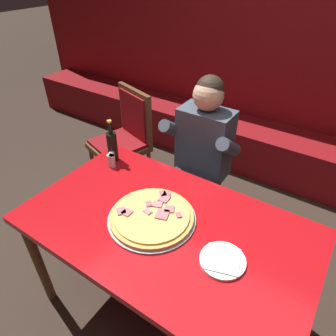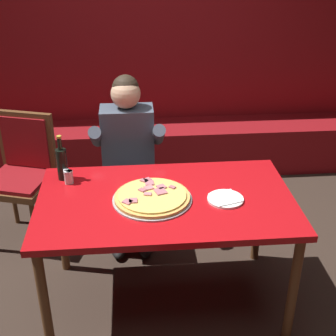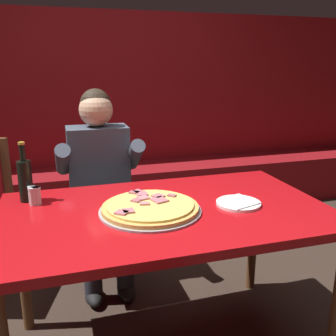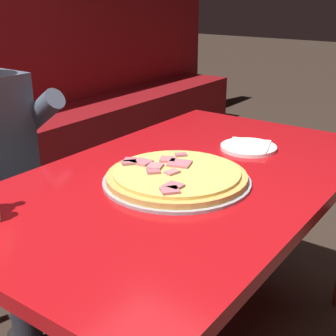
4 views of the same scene
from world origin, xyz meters
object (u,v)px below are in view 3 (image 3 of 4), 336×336
at_px(pizza, 150,208).
at_px(plate_white_paper, 239,203).
at_px(shaker_parmesan, 32,196).
at_px(shaker_black_pepper, 37,197).
at_px(main_dining_table, 166,224).
at_px(shaker_red_pepper_flakes, 37,197).
at_px(beer_bottle, 25,179).
at_px(shaker_oregano, 33,197).
at_px(diner_seated_blue_shirt, 101,181).

xyz_separation_m(pizza, plate_white_paper, (0.42, -0.04, -0.01)).
xyz_separation_m(plate_white_paper, shaker_parmesan, (-0.93, 0.30, 0.03)).
distance_m(plate_white_paper, shaker_black_pepper, 0.95).
xyz_separation_m(main_dining_table, shaker_red_pepper_flakes, (-0.57, 0.23, 0.12)).
bearing_deg(shaker_red_pepper_flakes, beer_bottle, 128.13).
relative_size(main_dining_table, shaker_parmesan, 17.38).
bearing_deg(shaker_oregano, shaker_black_pepper, 7.15).
bearing_deg(pizza, diner_seated_blue_shirt, 100.15).
bearing_deg(diner_seated_blue_shirt, beer_bottle, -132.38).
bearing_deg(main_dining_table, beer_bottle, 154.72).
xyz_separation_m(pizza, shaker_oregano, (-0.51, 0.24, 0.02)).
relative_size(main_dining_table, beer_bottle, 5.12).
relative_size(plate_white_paper, shaker_red_pepper_flakes, 2.44).
bearing_deg(shaker_red_pepper_flakes, shaker_oregano, -166.90).
xyz_separation_m(pizza, shaker_red_pepper_flakes, (-0.49, 0.24, 0.02)).
xyz_separation_m(pizza, diner_seated_blue_shirt, (-0.13, 0.75, -0.09)).
bearing_deg(plate_white_paper, shaker_red_pepper_flakes, 162.95).
distance_m(shaker_oregano, shaker_black_pepper, 0.02).
bearing_deg(shaker_black_pepper, main_dining_table, -21.85).
xyz_separation_m(plate_white_paper, shaker_black_pepper, (-0.91, 0.28, 0.03)).
distance_m(plate_white_paper, shaker_red_pepper_flakes, 0.95).
relative_size(shaker_red_pepper_flakes, diner_seated_blue_shirt, 0.07).
bearing_deg(diner_seated_blue_shirt, shaker_oregano, -126.15).
height_order(pizza, shaker_parmesan, shaker_parmesan).
height_order(shaker_oregano, shaker_black_pepper, same).
bearing_deg(shaker_parmesan, diner_seated_blue_shirt, 52.21).
height_order(main_dining_table, shaker_black_pepper, shaker_black_pepper).
distance_m(shaker_parmesan, diner_seated_blue_shirt, 0.63).
height_order(beer_bottle, shaker_oregano, beer_bottle).
height_order(shaker_parmesan, shaker_oregano, same).
distance_m(pizza, shaker_parmesan, 0.58).
bearing_deg(shaker_oregano, plate_white_paper, -16.54).
bearing_deg(shaker_oregano, shaker_parmesan, 100.23).
bearing_deg(shaker_black_pepper, shaker_oregano, -172.85).
height_order(pizza, shaker_black_pepper, shaker_black_pepper).
distance_m(main_dining_table, shaker_red_pepper_flakes, 0.63).
relative_size(pizza, shaker_black_pepper, 5.37).
xyz_separation_m(beer_bottle, shaker_black_pepper, (0.05, -0.06, -0.07)).
bearing_deg(shaker_oregano, pizza, -25.14).
xyz_separation_m(main_dining_table, pizza, (-0.08, -0.01, 0.10)).
xyz_separation_m(beer_bottle, diner_seated_blue_shirt, (0.41, 0.44, -0.18)).
bearing_deg(pizza, beer_bottle, 150.57).
height_order(shaker_parmesan, shaker_red_pepper_flakes, same).
bearing_deg(plate_white_paper, shaker_oregano, 163.46).
bearing_deg(shaker_red_pepper_flakes, shaker_parmesan, 136.38).
xyz_separation_m(beer_bottle, shaker_oregano, (0.03, -0.07, -0.07)).
bearing_deg(shaker_black_pepper, diner_seated_blue_shirt, 55.06).
bearing_deg(main_dining_table, plate_white_paper, -8.31).
height_order(shaker_parmesan, shaker_black_pepper, same).
relative_size(plate_white_paper, beer_bottle, 0.72).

